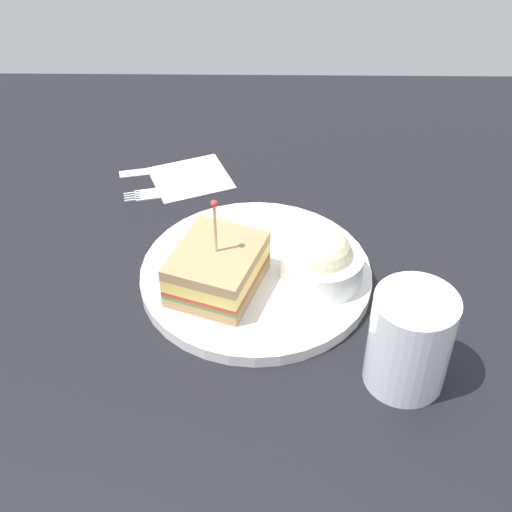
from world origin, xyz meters
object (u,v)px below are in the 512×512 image
plate (256,275)px  knife (161,169)px  sandwich_half_center (217,269)px  drink_glass (409,345)px  napkin (191,178)px  fork (163,192)px  coleslaw_bowl (322,261)px

plate → knife: 24.58cm
plate → sandwich_half_center: sandwich_half_center is taller
drink_glass → napkin: size_ratio=1.05×
drink_glass → napkin: bearing=-145.5°
napkin → drink_glass: bearing=34.5°
plate → knife: plate is taller
sandwich_half_center → drink_glass: (10.74, 17.68, 0.57)cm
plate → napkin: size_ratio=2.61×
plate → knife: bearing=-148.9°
sandwich_half_center → napkin: bearing=-167.7°
sandwich_half_center → fork: 20.39cm
napkin → knife: knife is taller
sandwich_half_center → fork: sandwich_half_center is taller
fork → napkin: bearing=137.2°
coleslaw_bowl → drink_glass: size_ratio=0.86×
plate → napkin: (-19.34, -8.66, -0.61)cm
napkin → fork: bearing=-42.8°
sandwich_half_center → drink_glass: bearing=58.7°
knife → fork: bearing=10.2°
sandwich_half_center → fork: (-18.47, -7.87, -3.59)cm
plate → knife: size_ratio=2.06×
coleslaw_bowl → napkin: bearing=-143.0°
napkin → fork: fork is taller
drink_glass → fork: 39.03cm
napkin → knife: 4.38cm
coleslaw_bowl → drink_glass: (12.06, 6.95, 0.62)cm
sandwich_half_center → coleslaw_bowl: (-1.32, 10.73, -0.05)cm
coleslaw_bowl → plate: bearing=-99.8°
plate → coleslaw_bowl: bearing=80.2°
coleslaw_bowl → knife: size_ratio=0.71×
knife → napkin: bearing=67.2°
plate → fork: (-15.97, -11.78, -0.51)cm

